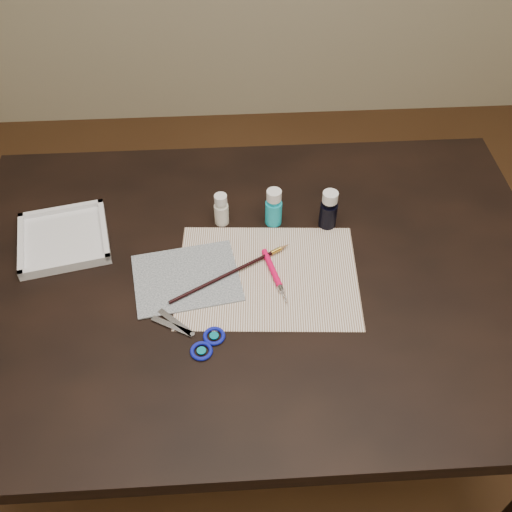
{
  "coord_description": "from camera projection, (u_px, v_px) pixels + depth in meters",
  "views": [
    {
      "loc": [
        -0.05,
        -0.81,
        1.68
      ],
      "look_at": [
        0.0,
        0.0,
        0.8
      ],
      "focal_mm": 40.0,
      "sensor_mm": 36.0,
      "label": 1
    }
  ],
  "objects": [
    {
      "name": "paintbrush",
      "position": [
        232.0,
        272.0,
        1.22
      ],
      "size": [
        0.27,
        0.16,
        0.01
      ],
      "primitive_type": null,
      "rotation": [
        0.0,
        0.0,
        0.52
      ],
      "color": "black",
      "rests_on": "canvas"
    },
    {
      "name": "canvas",
      "position": [
        186.0,
        278.0,
        1.22
      ],
      "size": [
        0.25,
        0.21,
        0.0
      ],
      "primitive_type": "cube",
      "rotation": [
        0.0,
        0.0,
        0.17
      ],
      "color": "#132133",
      "rests_on": "paper"
    },
    {
      "name": "paper",
      "position": [
        268.0,
        276.0,
        1.22
      ],
      "size": [
        0.4,
        0.32,
        0.0
      ],
      "primitive_type": "cube",
      "rotation": [
        0.0,
        0.0,
        -0.07
      ],
      "color": "white",
      "rests_on": "table"
    },
    {
      "name": "scissors",
      "position": [
        184.0,
        333.0,
        1.12
      ],
      "size": [
        0.19,
        0.16,
        0.01
      ],
      "primitive_type": null,
      "rotation": [
        0.0,
        0.0,
        2.63
      ],
      "color": "silver",
      "rests_on": "table"
    },
    {
      "name": "paint_bottle_navy",
      "position": [
        329.0,
        209.0,
        1.29
      ],
      "size": [
        0.05,
        0.05,
        0.1
      ],
      "primitive_type": "cylinder",
      "rotation": [
        0.0,
        0.0,
        -0.41
      ],
      "color": "black",
      "rests_on": "table"
    },
    {
      "name": "palette_tray",
      "position": [
        64.0,
        238.0,
        1.29
      ],
      "size": [
        0.23,
        0.23,
        0.02
      ],
      "primitive_type": "cube",
      "rotation": [
        0.0,
        0.0,
        0.21
      ],
      "color": "white",
      "rests_on": "table"
    },
    {
      "name": "ground",
      "position": [
        256.0,
        431.0,
        1.79
      ],
      "size": [
        3.5,
        3.5,
        0.02
      ],
      "primitive_type": "cube",
      "color": "#422614",
      "rests_on": "ground"
    },
    {
      "name": "craft_knife",
      "position": [
        276.0,
        277.0,
        1.21
      ],
      "size": [
        0.05,
        0.16,
        0.01
      ],
      "primitive_type": null,
      "rotation": [
        0.0,
        0.0,
        -1.33
      ],
      "color": "#F0084C",
      "rests_on": "paper"
    },
    {
      "name": "table",
      "position": [
        256.0,
        365.0,
        1.51
      ],
      "size": [
        1.3,
        0.9,
        0.75
      ],
      "primitive_type": "cube",
      "color": "black",
      "rests_on": "ground"
    },
    {
      "name": "paint_bottle_white",
      "position": [
        221.0,
        209.0,
        1.31
      ],
      "size": [
        0.04,
        0.04,
        0.08
      ],
      "primitive_type": "cylinder",
      "rotation": [
        0.0,
        0.0,
        0.27
      ],
      "color": "silver",
      "rests_on": "table"
    },
    {
      "name": "paint_bottle_cyan",
      "position": [
        274.0,
        207.0,
        1.3
      ],
      "size": [
        0.04,
        0.04,
        0.09
      ],
      "primitive_type": "cylinder",
      "rotation": [
        0.0,
        0.0,
        0.02
      ],
      "color": "#16AEC8",
      "rests_on": "table"
    }
  ]
}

